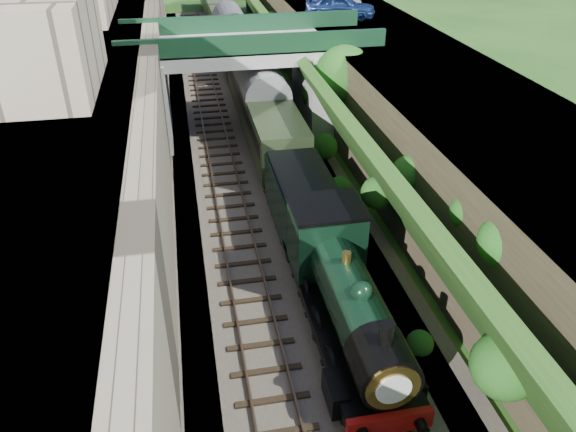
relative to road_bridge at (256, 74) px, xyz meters
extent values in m
plane|color=#1E4714|center=(-0.94, -24.00, -4.08)|extent=(160.00, 160.00, 0.00)
cube|color=#473F38|center=(-0.94, -4.00, -3.98)|extent=(10.00, 90.00, 0.20)
cube|color=#756B56|center=(-6.44, -4.00, -0.58)|extent=(1.00, 90.00, 7.00)
cube|color=#262628|center=(-9.94, -4.00, -0.58)|extent=(6.00, 90.00, 7.00)
cube|color=#262628|center=(8.56, -4.00, -0.95)|extent=(8.00, 90.00, 6.25)
cube|color=#1E4714|center=(4.06, -4.00, -1.38)|extent=(4.02, 90.00, 6.36)
sphere|color=#194C14|center=(3.79, -25.27, -1.61)|extent=(2.10, 2.10, 2.10)
sphere|color=#194C14|center=(5.15, -22.11, 0.61)|extent=(1.92, 1.92, 1.92)
sphere|color=#194C14|center=(5.02, -19.71, 0.39)|extent=(1.38, 1.38, 1.38)
sphere|color=#194C14|center=(4.62, -15.16, -0.27)|extent=(1.68, 1.68, 1.68)
sphere|color=#194C14|center=(3.69, -13.91, -1.78)|extent=(1.57, 1.57, 1.57)
sphere|color=#194C14|center=(2.82, -10.58, -3.19)|extent=(1.27, 1.27, 1.27)
sphere|color=#194C14|center=(3.10, -6.21, -2.73)|extent=(1.60, 1.60, 1.60)
sphere|color=#194C14|center=(4.99, -4.57, 0.34)|extent=(1.56, 1.56, 1.56)
sphere|color=#194C14|center=(4.00, -1.18, -1.26)|extent=(2.29, 2.29, 2.29)
sphere|color=#194C14|center=(5.26, 2.04, 0.77)|extent=(1.49, 1.49, 1.49)
sphere|color=#194C14|center=(4.92, 5.94, 0.23)|extent=(1.72, 1.72, 1.72)
sphere|color=#194C14|center=(4.73, 7.18, -0.07)|extent=(1.31, 1.31, 1.31)
sphere|color=#194C14|center=(4.31, 11.82, -0.77)|extent=(1.23, 1.23, 1.23)
sphere|color=#194C14|center=(3.57, 14.66, -1.97)|extent=(2.31, 2.31, 2.31)
sphere|color=#194C14|center=(2.79, 16.70, -3.24)|extent=(1.43, 1.43, 1.43)
sphere|color=#194C14|center=(4.26, 19.46, -0.84)|extent=(1.82, 1.82, 1.82)
cube|color=black|center=(-2.94, -4.00, -3.84)|extent=(2.50, 90.00, 0.07)
cube|color=brown|center=(-3.66, -4.00, -3.75)|extent=(0.08, 90.00, 0.14)
cube|color=brown|center=(-2.23, -4.00, -3.75)|extent=(0.08, 90.00, 0.14)
cube|color=black|center=(0.26, -4.00, -3.84)|extent=(2.50, 90.00, 0.07)
cube|color=brown|center=(-0.46, -4.00, -3.75)|extent=(0.08, 90.00, 0.14)
cube|color=brown|center=(0.97, -4.00, -3.75)|extent=(0.08, 90.00, 0.14)
cube|color=gray|center=(-0.44, 0.00, 1.62)|extent=(16.00, 6.00, 0.90)
cube|color=#163E24|center=(-0.44, -2.85, 2.57)|extent=(16.00, 0.30, 1.20)
cube|color=#163E24|center=(-0.44, 2.85, 2.57)|extent=(16.00, 0.30, 1.20)
cube|color=gray|center=(-6.44, 0.00, -1.23)|extent=(1.40, 6.40, 5.70)
cube|color=gray|center=(4.26, 0.00, -1.23)|extent=(2.40, 6.40, 5.70)
cube|color=gray|center=(-10.44, -10.00, 4.92)|extent=(4.00, 8.00, 4.00)
cylinder|color=black|center=(4.86, -3.74, -1.88)|extent=(0.30, 0.30, 4.40)
sphere|color=#194C14|center=(4.86, -3.74, 0.72)|extent=(3.60, 3.60, 3.60)
sphere|color=#194C14|center=(5.36, -2.94, 0.12)|extent=(2.40, 2.40, 2.40)
imported|color=navy|center=(7.04, 5.30, 3.03)|extent=(5.40, 3.71, 1.71)
imported|color=#97989C|center=(7.38, 8.26, 2.87)|extent=(4.45, 2.75, 1.39)
cube|color=black|center=(0.26, -21.33, -3.58)|extent=(2.40, 8.40, 0.60)
cube|color=black|center=(0.26, -20.33, -3.03)|extent=(2.70, 10.00, 0.35)
cube|color=maroon|center=(0.26, -25.43, -3.13)|extent=(2.70, 0.25, 0.70)
cylinder|color=black|center=(0.26, -21.13, -1.73)|extent=(1.90, 5.60, 1.90)
cylinder|color=black|center=(0.26, -24.43, -1.73)|extent=(1.96, 1.80, 1.96)
cylinder|color=white|center=(0.26, -25.41, -1.73)|extent=(1.10, 0.05, 1.10)
cylinder|color=black|center=(0.26, -24.43, -0.53)|extent=(0.44, 0.44, 0.90)
sphere|color=black|center=(0.26, -22.13, -0.73)|extent=(0.76, 0.76, 0.76)
cylinder|color=#A57F33|center=(0.26, -20.33, -0.63)|extent=(0.32, 0.32, 0.50)
cube|color=black|center=(0.26, -17.53, -1.58)|extent=(2.75, 2.40, 2.80)
cube|color=black|center=(0.26, -17.53, -0.13)|extent=(2.85, 2.50, 0.15)
cube|color=black|center=(-0.99, -23.93, -3.23)|extent=(0.60, 1.40, 0.90)
cube|color=black|center=(1.51, -23.93, -3.23)|extent=(0.60, 1.40, 0.90)
cube|color=black|center=(0.26, -13.13, -3.63)|extent=(2.30, 6.00, 0.50)
cube|color=black|center=(0.26, -13.13, -3.38)|extent=(2.60, 6.00, 0.50)
cube|color=black|center=(0.26, -13.13, -2.18)|extent=(2.70, 6.00, 2.40)
cube|color=black|center=(0.26, -13.13, -0.93)|extent=(2.50, 5.60, 0.20)
cube|color=black|center=(0.26, -0.53, -3.68)|extent=(2.30, 17.00, 0.40)
cube|color=black|center=(0.26, -0.53, -3.43)|extent=(2.50, 17.00, 0.50)
cube|color=black|center=(0.26, -0.53, -1.93)|extent=(2.80, 18.00, 2.70)
cube|color=slate|center=(0.26, -0.53, -0.43)|extent=(2.90, 18.00, 0.50)
cube|color=black|center=(0.26, 18.27, -3.68)|extent=(2.30, 17.00, 0.40)
cube|color=black|center=(0.26, 18.27, -3.43)|extent=(2.50, 17.00, 0.50)
cube|color=black|center=(0.26, 18.27, -1.93)|extent=(2.80, 18.00, 2.70)
cube|color=slate|center=(0.26, 18.27, -0.43)|extent=(2.90, 18.00, 0.50)
cube|color=black|center=(0.26, 37.07, -3.68)|extent=(2.30, 17.00, 0.40)
cube|color=black|center=(0.26, 37.07, -3.43)|extent=(2.50, 17.00, 0.50)
cube|color=black|center=(0.26, 37.07, -1.93)|extent=(2.80, 18.00, 2.70)
camera|label=1|loc=(-4.89, -35.86, 10.85)|focal=35.00mm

